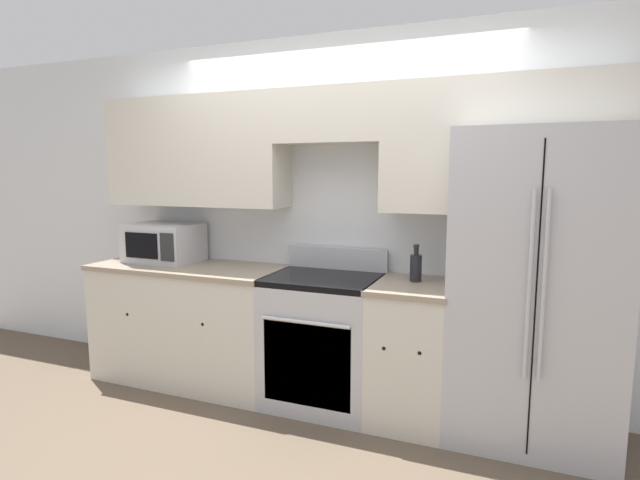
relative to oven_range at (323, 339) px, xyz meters
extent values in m
plane|color=brown|center=(-0.03, -0.31, -0.46)|extent=(12.00, 12.00, 0.00)
cube|color=silver|center=(-0.03, 0.35, 0.84)|extent=(8.00, 0.06, 2.60)
cube|color=beige|center=(-1.12, 0.15, 1.31)|extent=(1.48, 0.33, 0.83)
cube|color=beige|center=(0.00, 0.15, 1.54)|extent=(0.76, 0.33, 0.37)
cube|color=beige|center=(1.09, 0.15, 1.31)|extent=(1.42, 0.33, 0.83)
cube|color=beige|center=(-1.12, 0.00, -0.02)|extent=(1.48, 0.62, 0.88)
cube|color=gray|center=(-1.12, 0.00, 0.43)|extent=(1.50, 0.64, 0.03)
sphere|color=black|center=(-1.45, -0.31, 0.11)|extent=(0.03, 0.03, 0.03)
sphere|color=black|center=(-0.78, -0.31, 0.11)|extent=(0.03, 0.03, 0.03)
cube|color=beige|center=(0.62, 0.00, -0.02)|extent=(0.48, 0.62, 0.88)
cube|color=gray|center=(0.62, 0.00, 0.43)|extent=(0.50, 0.64, 0.03)
sphere|color=black|center=(0.51, -0.31, 0.11)|extent=(0.03, 0.03, 0.03)
sphere|color=black|center=(0.72, -0.31, 0.11)|extent=(0.03, 0.03, 0.03)
cube|color=#B7B7BC|center=(0.00, 0.00, -0.03)|extent=(0.76, 0.62, 0.87)
cube|color=black|center=(0.00, -0.30, -0.07)|extent=(0.61, 0.01, 0.56)
cube|color=black|center=(0.00, 0.00, 0.43)|extent=(0.76, 0.62, 0.04)
cube|color=#B7B7BC|center=(0.00, 0.28, 0.53)|extent=(0.76, 0.04, 0.16)
cylinder|color=silver|center=(0.00, -0.33, 0.22)|extent=(0.61, 0.02, 0.02)
cube|color=#B7B7BC|center=(1.33, 0.08, 0.47)|extent=(0.95, 0.77, 1.87)
cube|color=black|center=(1.33, -0.31, 0.47)|extent=(0.01, 0.01, 1.72)
cylinder|color=#B7B7BC|center=(1.29, -0.33, 0.57)|extent=(0.02, 0.02, 1.03)
cylinder|color=#B7B7BC|center=(1.36, -0.33, 0.57)|extent=(0.02, 0.02, 1.03)
cube|color=#B7B7BC|center=(-1.40, 0.08, 0.60)|extent=(0.55, 0.40, 0.30)
cube|color=black|center=(-1.45, -0.12, 0.60)|extent=(0.30, 0.01, 0.20)
cube|color=#262628|center=(-1.21, -0.12, 0.60)|extent=(0.12, 0.01, 0.21)
cylinder|color=black|center=(0.62, 0.08, 0.54)|extent=(0.08, 0.08, 0.17)
cylinder|color=black|center=(0.62, 0.08, 0.65)|extent=(0.03, 0.03, 0.05)
cylinder|color=black|center=(0.62, 0.08, 0.68)|extent=(0.04, 0.04, 0.02)
camera|label=1|loc=(1.22, -3.13, 1.16)|focal=28.00mm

